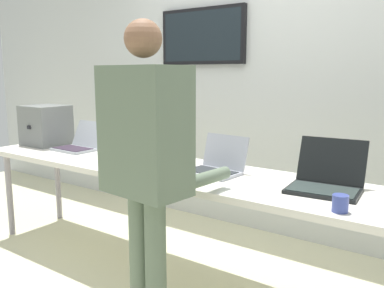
{
  "coord_description": "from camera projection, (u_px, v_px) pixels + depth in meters",
  "views": [
    {
      "loc": [
        1.54,
        -2.13,
        1.41
      ],
      "look_at": [
        0.05,
        -0.03,
        0.96
      ],
      "focal_mm": 38.34,
      "sensor_mm": 36.0,
      "label": 1
    }
  ],
  "objects": [
    {
      "name": "ground",
      "position": [
        188.0,
        281.0,
        2.84
      ],
      "size": [
        8.0,
        8.0,
        0.04
      ],
      "primitive_type": "cube",
      "color": "beige"
    },
    {
      "name": "back_wall",
      "position": [
        264.0,
        78.0,
        3.51
      ],
      "size": [
        8.0,
        0.11,
        2.69
      ],
      "color": "silver",
      "rests_on": "ground"
    },
    {
      "name": "workbench",
      "position": [
        188.0,
        177.0,
        2.71
      ],
      "size": [
        3.68,
        0.7,
        0.77
      ],
      "color": "white",
      "rests_on": "ground"
    },
    {
      "name": "equipment_box",
      "position": [
        46.0,
        125.0,
        3.64
      ],
      "size": [
        0.36,
        0.34,
        0.35
      ],
      "color": "slate",
      "rests_on": "workbench"
    },
    {
      "name": "laptop_station_0",
      "position": [
        80.0,
        143.0,
        3.43
      ],
      "size": [
        0.36,
        0.34,
        0.23
      ],
      "color": "#AAB1BA",
      "rests_on": "workbench"
    },
    {
      "name": "laptop_station_1",
      "position": [
        139.0,
        152.0,
        3.04
      ],
      "size": [
        0.37,
        0.32,
        0.24
      ],
      "color": "#3C3538",
      "rests_on": "workbench"
    },
    {
      "name": "laptop_station_2",
      "position": [
        217.0,
        164.0,
        2.63
      ],
      "size": [
        0.36,
        0.32,
        0.24
      ],
      "color": "#A9ADBA",
      "rests_on": "workbench"
    },
    {
      "name": "laptop_station_3",
      "position": [
        326.0,
        179.0,
        2.25
      ],
      "size": [
        0.4,
        0.4,
        0.27
      ],
      "color": "black",
      "rests_on": "workbench"
    },
    {
      "name": "person",
      "position": [
        147.0,
        154.0,
        2.05
      ],
      "size": [
        0.48,
        0.62,
        1.66
      ],
      "color": "slate",
      "rests_on": "ground"
    },
    {
      "name": "coffee_mug",
      "position": [
        340.0,
        203.0,
        1.89
      ],
      "size": [
        0.08,
        0.08,
        0.08
      ],
      "color": "#3C4B9D",
      "rests_on": "workbench"
    },
    {
      "name": "paper_sheet",
      "position": [
        242.0,
        188.0,
        2.28
      ],
      "size": [
        0.28,
        0.34,
        0.0
      ],
      "color": "white",
      "rests_on": "workbench"
    }
  ]
}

